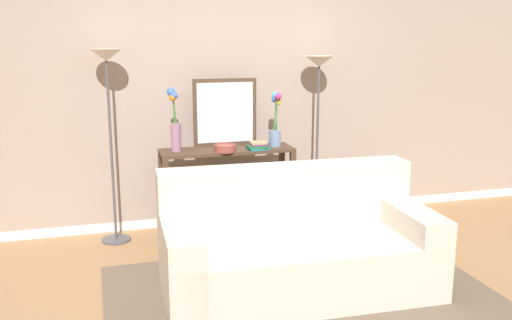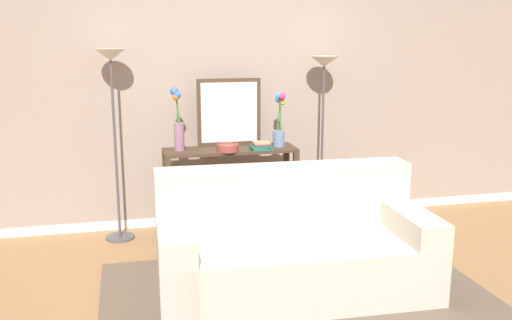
# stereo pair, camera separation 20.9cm
# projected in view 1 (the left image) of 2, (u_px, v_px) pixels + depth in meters

# --- Properties ---
(ground_plane) EXTENTS (16.00, 16.00, 0.02)m
(ground_plane) POSITION_uv_depth(u_px,v_px,m) (296.00, 306.00, 3.94)
(ground_plane) COLOR #9E754C
(back_wall) EXTENTS (12.00, 0.15, 2.91)m
(back_wall) POSITION_uv_depth(u_px,v_px,m) (229.00, 76.00, 5.47)
(back_wall) COLOR white
(back_wall) RESTS_ON ground
(area_rug) EXTENTS (2.77, 1.86, 0.01)m
(area_rug) POSITION_uv_depth(u_px,v_px,m) (303.00, 297.00, 4.05)
(area_rug) COLOR brown
(area_rug) RESTS_ON ground
(couch) EXTENTS (1.98, 0.99, 0.88)m
(couch) POSITION_uv_depth(u_px,v_px,m) (296.00, 249.00, 4.14)
(couch) COLOR beige
(couch) RESTS_ON ground
(console_table) EXTENTS (1.22, 0.37, 0.82)m
(console_table) POSITION_uv_depth(u_px,v_px,m) (227.00, 176.00, 5.23)
(console_table) COLOR #473323
(console_table) RESTS_ON ground
(floor_lamp_left) EXTENTS (0.28, 0.28, 1.73)m
(floor_lamp_left) POSITION_uv_depth(u_px,v_px,m) (108.00, 92.00, 4.88)
(floor_lamp_left) COLOR #4C4C51
(floor_lamp_left) RESTS_ON ground
(floor_lamp_right) EXTENTS (0.28, 0.28, 1.65)m
(floor_lamp_right) POSITION_uv_depth(u_px,v_px,m) (318.00, 93.00, 5.41)
(floor_lamp_right) COLOR #4C4C51
(floor_lamp_right) RESTS_ON ground
(wall_mirror) EXTENTS (0.60, 0.02, 0.63)m
(wall_mirror) POSITION_uv_depth(u_px,v_px,m) (225.00, 112.00, 5.26)
(wall_mirror) COLOR #473323
(wall_mirror) RESTS_ON console_table
(vase_tall_flowers) EXTENTS (0.12, 0.11, 0.57)m
(vase_tall_flowers) POSITION_uv_depth(u_px,v_px,m) (175.00, 124.00, 5.01)
(vase_tall_flowers) COLOR gray
(vase_tall_flowers) RESTS_ON console_table
(vase_short_flowers) EXTENTS (0.12, 0.13, 0.50)m
(vase_short_flowers) POSITION_uv_depth(u_px,v_px,m) (276.00, 124.00, 5.26)
(vase_short_flowers) COLOR #6B84AD
(vase_short_flowers) RESTS_ON console_table
(fruit_bowl) EXTENTS (0.20, 0.20, 0.07)m
(fruit_bowl) POSITION_uv_depth(u_px,v_px,m) (225.00, 148.00, 5.05)
(fruit_bowl) COLOR brown
(fruit_bowl) RESTS_ON console_table
(book_stack) EXTENTS (0.20, 0.16, 0.07)m
(book_stack) POSITION_uv_depth(u_px,v_px,m) (258.00, 146.00, 5.14)
(book_stack) COLOR #1E7075
(book_stack) RESTS_ON console_table
(book_row_under_console) EXTENTS (0.44, 0.18, 0.13)m
(book_row_under_console) POSITION_uv_depth(u_px,v_px,m) (199.00, 231.00, 5.27)
(book_row_under_console) COLOR #1E7075
(book_row_under_console) RESTS_ON ground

